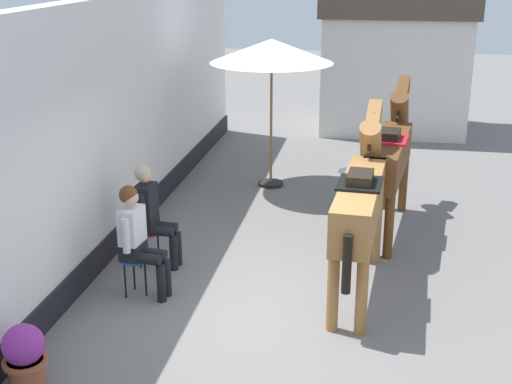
{
  "coord_description": "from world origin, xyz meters",
  "views": [
    {
      "loc": [
        1.06,
        -7.1,
        3.94
      ],
      "look_at": [
        -0.4,
        1.2,
        1.05
      ],
      "focal_mm": 49.12,
      "sensor_mm": 36.0,
      "label": 1
    }
  ],
  "objects_px": {
    "flower_planter_near": "(24,355)",
    "cafe_parasol": "(272,52)",
    "spare_stool_white": "(348,174)",
    "saddled_horse_near": "(361,200)",
    "seated_visitor_near": "(137,236)",
    "seated_visitor_far": "(151,210)",
    "saddled_horse_far": "(390,154)"
  },
  "relations": [
    {
      "from": "seated_visitor_near",
      "to": "spare_stool_white",
      "type": "bearing_deg",
      "value": 61.01
    },
    {
      "from": "flower_planter_near",
      "to": "cafe_parasol",
      "type": "height_order",
      "value": "cafe_parasol"
    },
    {
      "from": "seated_visitor_near",
      "to": "saddled_horse_far",
      "type": "distance_m",
      "value": 4.03
    },
    {
      "from": "seated_visitor_far",
      "to": "saddled_horse_near",
      "type": "height_order",
      "value": "saddled_horse_near"
    },
    {
      "from": "seated_visitor_far",
      "to": "spare_stool_white",
      "type": "bearing_deg",
      "value": 53.68
    },
    {
      "from": "seated_visitor_far",
      "to": "flower_planter_near",
      "type": "distance_m",
      "value": 2.89
    },
    {
      "from": "seated_visitor_near",
      "to": "seated_visitor_far",
      "type": "height_order",
      "value": "same"
    },
    {
      "from": "saddled_horse_far",
      "to": "flower_planter_near",
      "type": "distance_m",
      "value": 5.87
    },
    {
      "from": "spare_stool_white",
      "to": "cafe_parasol",
      "type": "bearing_deg",
      "value": 165.6
    },
    {
      "from": "seated_visitor_near",
      "to": "seated_visitor_far",
      "type": "xyz_separation_m",
      "value": [
        -0.11,
        0.86,
        0.0
      ]
    },
    {
      "from": "flower_planter_near",
      "to": "cafe_parasol",
      "type": "xyz_separation_m",
      "value": [
        1.36,
        6.44,
        2.03
      ]
    },
    {
      "from": "flower_planter_near",
      "to": "saddled_horse_far",
      "type": "bearing_deg",
      "value": 54.4
    },
    {
      "from": "seated_visitor_near",
      "to": "saddled_horse_far",
      "type": "xyz_separation_m",
      "value": [
        2.93,
        2.75,
        0.38
      ]
    },
    {
      "from": "saddled_horse_far",
      "to": "cafe_parasol",
      "type": "bearing_deg",
      "value": 139.68
    },
    {
      "from": "seated_visitor_near",
      "to": "saddled_horse_near",
      "type": "relative_size",
      "value": 0.46
    },
    {
      "from": "seated_visitor_near",
      "to": "spare_stool_white",
      "type": "relative_size",
      "value": 3.02
    },
    {
      "from": "seated_visitor_far",
      "to": "seated_visitor_near",
      "type": "bearing_deg",
      "value": -82.55
    },
    {
      "from": "seated_visitor_far",
      "to": "spare_stool_white",
      "type": "relative_size",
      "value": 3.02
    },
    {
      "from": "saddled_horse_far",
      "to": "spare_stool_white",
      "type": "bearing_deg",
      "value": 115.46
    },
    {
      "from": "saddled_horse_near",
      "to": "flower_planter_near",
      "type": "relative_size",
      "value": 4.68
    },
    {
      "from": "saddled_horse_near",
      "to": "saddled_horse_far",
      "type": "bearing_deg",
      "value": 80.42
    },
    {
      "from": "saddled_horse_near",
      "to": "spare_stool_white",
      "type": "xyz_separation_m",
      "value": [
        -0.3,
        3.46,
        -0.76
      ]
    },
    {
      "from": "seated_visitor_far",
      "to": "saddled_horse_near",
      "type": "relative_size",
      "value": 0.46
    },
    {
      "from": "cafe_parasol",
      "to": "spare_stool_white",
      "type": "xyz_separation_m",
      "value": [
        1.37,
        -0.35,
        -1.96
      ]
    },
    {
      "from": "seated_visitor_near",
      "to": "saddled_horse_far",
      "type": "relative_size",
      "value": 0.46
    },
    {
      "from": "seated_visitor_far",
      "to": "flower_planter_near",
      "type": "height_order",
      "value": "seated_visitor_far"
    },
    {
      "from": "seated_visitor_near",
      "to": "cafe_parasol",
      "type": "distance_m",
      "value": 4.82
    },
    {
      "from": "seated_visitor_near",
      "to": "saddled_horse_near",
      "type": "height_order",
      "value": "saddled_horse_near"
    },
    {
      "from": "seated_visitor_near",
      "to": "flower_planter_near",
      "type": "height_order",
      "value": "seated_visitor_near"
    },
    {
      "from": "seated_visitor_far",
      "to": "spare_stool_white",
      "type": "height_order",
      "value": "seated_visitor_far"
    },
    {
      "from": "seated_visitor_near",
      "to": "seated_visitor_far",
      "type": "relative_size",
      "value": 1.0
    },
    {
      "from": "seated_visitor_near",
      "to": "cafe_parasol",
      "type": "xyz_separation_m",
      "value": [
        0.9,
        4.46,
        1.59
      ]
    }
  ]
}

